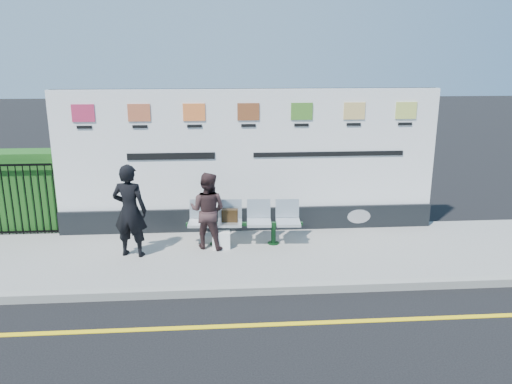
% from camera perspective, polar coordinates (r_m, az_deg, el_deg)
% --- Properties ---
extents(ground, '(80.00, 80.00, 0.00)m').
position_cam_1_polar(ground, '(7.48, -2.97, -15.09)').
color(ground, black).
extents(pavement, '(14.00, 3.00, 0.12)m').
position_cam_1_polar(pavement, '(9.69, -3.34, -7.26)').
color(pavement, gray).
rests_on(pavement, ground).
extents(kerb, '(14.00, 0.18, 0.14)m').
position_cam_1_polar(kerb, '(8.32, -3.15, -11.18)').
color(kerb, gray).
rests_on(kerb, ground).
extents(yellow_line, '(14.00, 0.10, 0.01)m').
position_cam_1_polar(yellow_line, '(7.47, -2.97, -15.06)').
color(yellow_line, yellow).
rests_on(yellow_line, ground).
extents(billboard, '(8.00, 0.30, 3.00)m').
position_cam_1_polar(billboard, '(10.58, -0.88, 2.46)').
color(billboard, black).
rests_on(billboard, pavement).
extents(hedge, '(2.35, 0.70, 1.70)m').
position_cam_1_polar(hedge, '(11.97, -26.05, 0.19)').
color(hedge, '#1D5218').
rests_on(hedge, pavement).
extents(railing, '(2.05, 0.06, 1.54)m').
position_cam_1_polar(railing, '(11.59, -26.79, -0.78)').
color(railing, black).
rests_on(railing, pavement).
extents(bench, '(2.24, 0.70, 0.47)m').
position_cam_1_polar(bench, '(10.00, -1.32, -4.66)').
color(bench, silver).
rests_on(bench, pavement).
extents(woman_left, '(0.72, 0.56, 1.77)m').
position_cam_1_polar(woman_left, '(9.53, -14.22, -2.09)').
color(woman_left, black).
rests_on(woman_left, pavement).
extents(woman_right, '(0.89, 0.79, 1.51)m').
position_cam_1_polar(woman_right, '(9.72, -5.55, -2.12)').
color(woman_right, '#372425').
rests_on(woman_right, pavement).
extents(handbag_brown, '(0.33, 0.17, 0.25)m').
position_cam_1_polar(handbag_brown, '(9.89, -3.02, -2.69)').
color(handbag_brown, black).
rests_on(handbag_brown, bench).
extents(carrier_bag_white, '(0.34, 0.21, 0.34)m').
position_cam_1_polar(carrier_bag_white, '(9.82, -4.00, -5.49)').
color(carrier_bag_white, white).
rests_on(carrier_bag_white, pavement).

